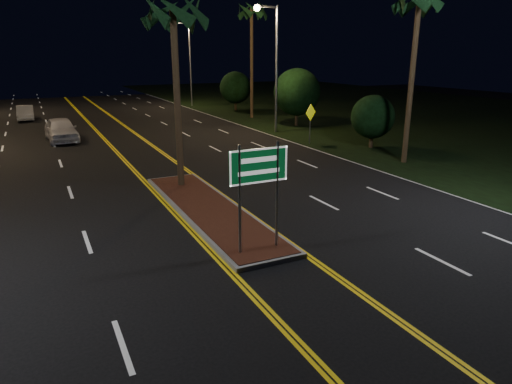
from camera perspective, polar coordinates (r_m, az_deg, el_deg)
ground at (r=11.59m, az=6.65°, el=-12.84°), size 120.00×120.00×0.00m
grass_right at (r=49.12m, az=20.84°, el=9.16°), size 40.00×110.00×0.01m
median_island at (r=17.31m, az=-5.88°, el=-2.19°), size 2.25×10.25×0.17m
highway_sign at (r=12.93m, az=0.35°, el=2.02°), size 1.80×0.08×3.20m
streetlight_right_mid at (r=34.43m, az=2.02°, el=16.80°), size 1.91×0.44×9.00m
streetlight_right_far at (r=52.92m, az=-8.66°, el=16.68°), size 1.91×0.44×9.00m
palm_median at (r=19.75m, az=-10.35°, el=21.17°), size 2.40×2.40×8.30m
palm_right_near at (r=25.90m, az=19.73°, el=21.52°), size 2.40×2.40×9.30m
palm_right_far at (r=42.69m, az=-0.57°, el=21.53°), size 2.40×2.40×10.30m
shrub_near at (r=29.65m, az=14.38°, el=9.08°), size 2.70×2.70×3.30m
shrub_mid at (r=37.96m, az=5.14°, el=12.33°), size 3.78×3.78×4.62m
shrub_far at (r=48.55m, az=-2.59°, el=12.91°), size 3.24×3.24×3.96m
car_near at (r=33.85m, az=-23.21°, el=7.42°), size 2.66×5.65×1.85m
car_far at (r=46.23m, az=-26.89°, el=8.95°), size 1.96×4.49×1.49m
warning_sign at (r=30.41m, az=6.82°, el=9.19°), size 1.01×0.45×2.59m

